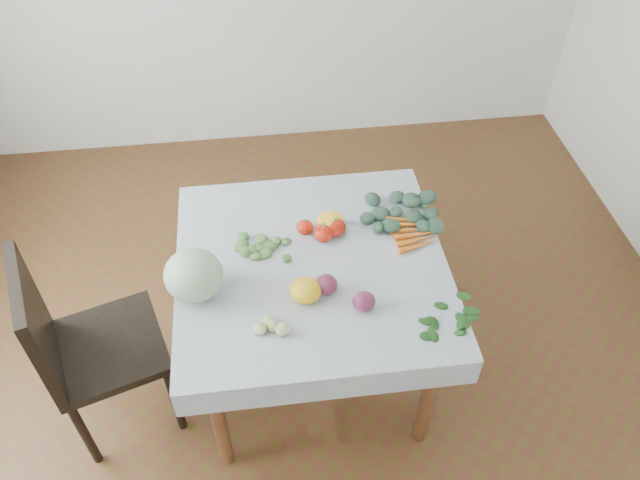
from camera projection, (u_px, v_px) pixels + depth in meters
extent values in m
plane|color=brown|center=(313.00, 365.00, 3.14)|extent=(4.00, 4.00, 0.00)
cube|color=brown|center=(312.00, 267.00, 2.62)|extent=(1.00, 1.00, 0.04)
cylinder|color=brown|center=(218.00, 419.00, 2.54)|extent=(0.06, 0.06, 0.71)
cylinder|color=brown|center=(429.00, 394.00, 2.62)|extent=(0.06, 0.06, 0.71)
cylinder|color=brown|center=(216.00, 262.00, 3.16)|extent=(0.06, 0.06, 0.71)
cylinder|color=brown|center=(387.00, 246.00, 3.23)|extent=(0.06, 0.06, 0.71)
cube|color=silver|center=(312.00, 264.00, 2.60)|extent=(1.12, 1.12, 0.01)
cube|color=black|center=(108.00, 348.00, 2.63)|extent=(0.57, 0.57, 0.04)
cube|color=black|center=(36.00, 325.00, 2.37)|extent=(0.18, 0.45, 0.50)
cylinder|color=black|center=(85.00, 434.00, 2.62)|extent=(0.04, 0.04, 0.46)
cylinder|color=black|center=(175.00, 400.00, 2.74)|extent=(0.04, 0.04, 0.46)
cylinder|color=black|center=(70.00, 363.00, 2.87)|extent=(0.04, 0.04, 0.46)
cylinder|color=black|center=(153.00, 334.00, 2.99)|extent=(0.04, 0.04, 0.46)
ellipsoid|color=#B3C2A3|center=(193.00, 275.00, 2.42)|extent=(0.30, 0.30, 0.21)
ellipsoid|color=red|center=(305.00, 227.00, 2.71)|extent=(0.09, 0.09, 0.06)
ellipsoid|color=red|center=(323.00, 230.00, 2.70)|extent=(0.10, 0.10, 0.06)
ellipsoid|color=red|center=(335.00, 227.00, 2.70)|extent=(0.11, 0.11, 0.08)
ellipsoid|color=red|center=(323.00, 233.00, 2.68)|extent=(0.10, 0.10, 0.07)
ellipsoid|color=yellow|center=(330.00, 222.00, 2.72)|extent=(0.16, 0.16, 0.08)
ellipsoid|color=yellow|center=(306.00, 290.00, 2.44)|extent=(0.16, 0.16, 0.09)
ellipsoid|color=#59193B|center=(326.00, 285.00, 2.47)|extent=(0.12, 0.12, 0.08)
ellipsoid|color=#59193B|center=(364.00, 301.00, 2.41)|extent=(0.11, 0.11, 0.08)
ellipsoid|color=#C4D57B|center=(278.00, 321.00, 2.36)|extent=(0.05, 0.05, 0.04)
ellipsoid|color=#C4D57B|center=(269.00, 321.00, 2.36)|extent=(0.05, 0.05, 0.04)
ellipsoid|color=#C4D57B|center=(282.00, 327.00, 2.34)|extent=(0.05, 0.05, 0.04)
ellipsoid|color=#C4D57B|center=(279.00, 312.00, 2.39)|extent=(0.05, 0.05, 0.04)
cone|color=orange|center=(410.00, 220.00, 2.77)|extent=(0.20, 0.07, 0.03)
cone|color=orange|center=(412.00, 225.00, 2.75)|extent=(0.20, 0.05, 0.03)
cone|color=orange|center=(414.00, 230.00, 2.72)|extent=(0.20, 0.03, 0.03)
cone|color=orange|center=(415.00, 235.00, 2.70)|extent=(0.20, 0.05, 0.03)
cone|color=orange|center=(417.00, 240.00, 2.68)|extent=(0.20, 0.06, 0.03)
cone|color=orange|center=(419.00, 245.00, 2.66)|extent=(0.20, 0.08, 0.03)
ellipsoid|color=#345543|center=(405.00, 212.00, 2.79)|extent=(0.07, 0.07, 0.04)
ellipsoid|color=#345543|center=(394.00, 210.00, 2.81)|extent=(0.07, 0.07, 0.04)
ellipsoid|color=#345543|center=(401.00, 218.00, 2.77)|extent=(0.07, 0.07, 0.04)
ellipsoid|color=#345543|center=(407.00, 207.00, 2.82)|extent=(0.07, 0.07, 0.04)
ellipsoid|color=#345543|center=(385.00, 214.00, 2.78)|extent=(0.07, 0.07, 0.04)
ellipsoid|color=#345543|center=(415.00, 217.00, 2.77)|extent=(0.07, 0.07, 0.04)
ellipsoid|color=#345543|center=(394.00, 202.00, 2.84)|extent=(0.07, 0.07, 0.04)
ellipsoid|color=#345543|center=(391.00, 224.00, 2.74)|extent=(0.07, 0.07, 0.04)
ellipsoid|color=#345543|center=(423.00, 207.00, 2.82)|extent=(0.07, 0.07, 0.04)
ellipsoid|color=#345543|center=(375.00, 207.00, 2.82)|extent=(0.07, 0.07, 0.04)
ellipsoid|color=#345543|center=(414.00, 227.00, 2.72)|extent=(0.07, 0.07, 0.04)
ellipsoid|color=#345543|center=(408.00, 196.00, 2.87)|extent=(0.07, 0.07, 0.04)
ellipsoid|color=#345543|center=(371.00, 223.00, 2.75)|extent=(0.07, 0.07, 0.04)
ellipsoid|color=#1F5119|center=(448.00, 315.00, 2.40)|extent=(0.06, 0.03, 0.01)
ellipsoid|color=#1F5119|center=(439.00, 313.00, 2.41)|extent=(0.06, 0.03, 0.01)
ellipsoid|color=#1F5119|center=(446.00, 321.00, 2.38)|extent=(0.06, 0.03, 0.01)
ellipsoid|color=#1F5119|center=(449.00, 310.00, 2.42)|extent=(0.06, 0.03, 0.01)
ellipsoid|color=#1F5119|center=(432.00, 318.00, 2.39)|extent=(0.06, 0.03, 0.01)
ellipsoid|color=#1F5119|center=(457.00, 320.00, 2.38)|extent=(0.06, 0.03, 0.01)
ellipsoid|color=#1F5119|center=(437.00, 306.00, 2.43)|extent=(0.06, 0.03, 0.01)
ellipsoid|color=#1F5119|center=(438.00, 327.00, 2.36)|extent=(0.06, 0.03, 0.01)
ellipsoid|color=#1F5119|center=(461.00, 310.00, 2.42)|extent=(0.06, 0.03, 0.01)
ellipsoid|color=#1F5119|center=(423.00, 311.00, 2.41)|extent=(0.06, 0.03, 0.01)
ellipsoid|color=#1F5119|center=(457.00, 330.00, 2.35)|extent=(0.06, 0.03, 0.01)
ellipsoid|color=#1F5119|center=(448.00, 299.00, 2.46)|extent=(0.06, 0.03, 0.01)
ellipsoid|color=#1F5119|center=(422.00, 326.00, 2.36)|extent=(0.06, 0.03, 0.01)
ellipsoid|color=#1F5119|center=(473.00, 318.00, 2.39)|extent=(0.06, 0.03, 0.01)
ellipsoid|color=#507E3A|center=(268.00, 248.00, 2.65)|extent=(0.05, 0.05, 0.02)
ellipsoid|color=#507E3A|center=(260.00, 247.00, 2.65)|extent=(0.05, 0.05, 0.02)
ellipsoid|color=#507E3A|center=(266.00, 252.00, 2.63)|extent=(0.05, 0.05, 0.02)
ellipsoid|color=#507E3A|center=(269.00, 244.00, 2.67)|extent=(0.05, 0.05, 0.02)
ellipsoid|color=#507E3A|center=(255.00, 250.00, 2.64)|extent=(0.05, 0.05, 0.02)
ellipsoid|color=#507E3A|center=(275.00, 251.00, 2.64)|extent=(0.05, 0.05, 0.02)
ellipsoid|color=#507E3A|center=(260.00, 241.00, 2.68)|extent=(0.05, 0.05, 0.02)
ellipsoid|color=#507E3A|center=(259.00, 257.00, 2.61)|extent=(0.05, 0.05, 0.02)
ellipsoid|color=#507E3A|center=(280.00, 243.00, 2.67)|extent=(0.05, 0.05, 0.02)
ellipsoid|color=#507E3A|center=(247.00, 246.00, 2.66)|extent=(0.05, 0.05, 0.02)
ellipsoid|color=#507E3A|center=(275.00, 258.00, 2.61)|extent=(0.05, 0.05, 0.02)
ellipsoid|color=#507E3A|center=(269.00, 236.00, 2.70)|extent=(0.05, 0.05, 0.02)
ellipsoid|color=#507E3A|center=(246.00, 258.00, 2.61)|extent=(0.05, 0.05, 0.02)
ellipsoid|color=#507E3A|center=(290.00, 248.00, 2.65)|extent=(0.05, 0.05, 0.02)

